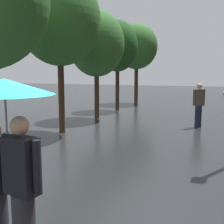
# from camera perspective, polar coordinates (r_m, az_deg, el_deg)

# --- Properties ---
(street_tree_1) EXTENTS (2.84, 2.84, 5.55)m
(street_tree_1) POSITION_cam_1_polar(r_m,az_deg,el_deg) (10.33, -10.59, 17.89)
(street_tree_1) COLOR #473323
(street_tree_1) RESTS_ON ground
(street_tree_2) EXTENTS (2.56, 2.56, 4.93)m
(street_tree_2) POSITION_cam_1_polar(r_m,az_deg,el_deg) (13.18, -3.18, 13.59)
(street_tree_2) COLOR #473323
(street_tree_2) RESTS_ON ground
(street_tree_3) EXTENTS (2.23, 2.23, 4.98)m
(street_tree_3) POSITION_cam_1_polar(r_m,az_deg,el_deg) (15.99, 1.11, 13.14)
(street_tree_3) COLOR #473323
(street_tree_3) RESTS_ON ground
(street_tree_4) EXTENTS (2.80, 2.80, 5.35)m
(street_tree_4) POSITION_cam_1_polar(r_m,az_deg,el_deg) (19.52, 4.99, 13.01)
(street_tree_4) COLOR #473323
(street_tree_4) RESTS_ON ground
(couple_under_umbrella) EXTENTS (1.11, 1.11, 2.12)m
(couple_under_umbrella) POSITION_cam_1_polar(r_m,az_deg,el_deg) (3.43, -20.47, -5.77)
(couple_under_umbrella) COLOR #2D2D33
(couple_under_umbrella) RESTS_ON ground
(pedestrian_walking_midground) EXTENTS (0.45, 0.44, 1.73)m
(pedestrian_walking_midground) POSITION_cam_1_polar(r_m,az_deg,el_deg) (11.57, 17.12, 1.38)
(pedestrian_walking_midground) COLOR #1E233D
(pedestrian_walking_midground) RESTS_ON ground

